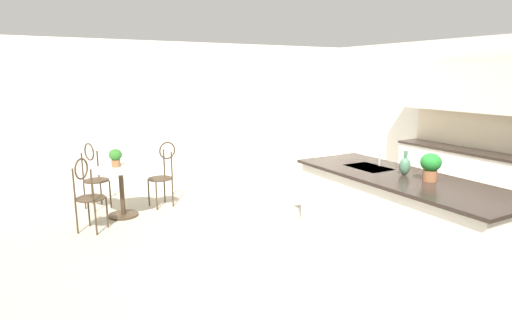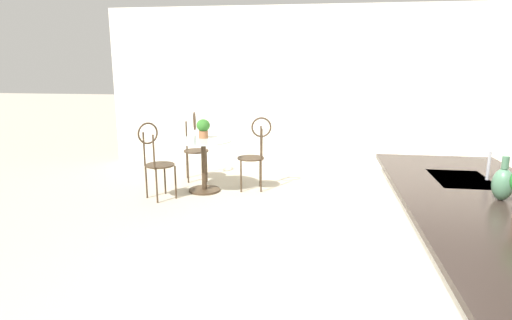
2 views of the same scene
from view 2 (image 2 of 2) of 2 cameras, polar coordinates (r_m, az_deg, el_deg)
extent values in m
plane|color=#B2A893|center=(3.57, 11.66, -17.42)|extent=(40.00, 40.00, 0.00)
cube|color=silver|center=(7.36, 10.46, 9.30)|extent=(0.12, 7.80, 2.70)
cube|color=white|center=(3.27, 27.72, -12.95)|extent=(2.70, 0.96, 0.88)
cube|color=#2D231E|center=(3.11, 28.61, -5.25)|extent=(2.80, 1.06, 0.04)
cube|color=#B2B5BA|center=(3.61, 25.72, -2.52)|extent=(0.56, 0.40, 0.03)
cylinder|color=#3D2D1E|center=(6.13, -6.87, -4.00)|extent=(0.44, 0.44, 0.03)
cylinder|color=#3D2D1E|center=(6.03, -6.97, -0.70)|extent=(0.07, 0.07, 0.69)
cylinder|color=#B2C6C1|center=(5.96, -7.06, 2.62)|extent=(0.80, 0.80, 0.01)
cylinder|color=#3D2D1E|center=(5.98, -2.02, -2.24)|extent=(0.03, 0.03, 0.45)
cylinder|color=#3D2D1E|center=(6.25, -2.01, -1.57)|extent=(0.03, 0.03, 0.45)
cylinder|color=#3D2D1E|center=(5.98, 0.67, -2.21)|extent=(0.03, 0.03, 0.45)
cylinder|color=#3D2D1E|center=(6.25, 0.56, -1.55)|extent=(0.03, 0.03, 0.45)
cylinder|color=#3D2D1E|center=(6.06, -0.71, 0.27)|extent=(0.44, 0.44, 0.02)
cylinder|color=#3D2D1E|center=(5.89, 0.77, 2.04)|extent=(0.03, 0.03, 0.45)
cylinder|color=#3D2D1E|center=(6.15, 0.66, 2.50)|extent=(0.03, 0.03, 0.45)
torus|color=#3D2D1E|center=(5.98, 0.72, 4.39)|extent=(0.07, 0.28, 0.28)
cylinder|color=#3D2D1E|center=(6.54, -6.61, -0.99)|extent=(0.03, 0.03, 0.45)
cylinder|color=#3D2D1E|center=(6.52, -9.06, -1.11)|extent=(0.03, 0.03, 0.45)
cylinder|color=#3D2D1E|center=(6.81, -6.85, -0.44)|extent=(0.03, 0.03, 0.45)
cylinder|color=#3D2D1E|center=(6.79, -9.20, -0.55)|extent=(0.03, 0.03, 0.45)
cylinder|color=#3D2D1E|center=(6.61, -7.99, 1.21)|extent=(0.49, 0.49, 0.02)
cylinder|color=#3D2D1E|center=(6.73, -7.04, 3.31)|extent=(0.03, 0.03, 0.45)
cylinder|color=#3D2D1E|center=(6.71, -9.26, 3.21)|extent=(0.03, 0.03, 0.45)
torus|color=#3D2D1E|center=(6.69, -8.21, 5.16)|extent=(0.27, 0.12, 0.28)
cylinder|color=#3D2D1E|center=(6.03, -12.06, -2.39)|extent=(0.03, 0.03, 0.45)
cylinder|color=#3D2D1E|center=(5.80, -10.68, -2.94)|extent=(0.03, 0.03, 0.45)
cylinder|color=#3D2D1E|center=(5.90, -14.42, -2.84)|extent=(0.03, 0.03, 0.45)
cylinder|color=#3D2D1E|center=(5.67, -13.11, -3.43)|extent=(0.03, 0.03, 0.45)
cylinder|color=#3D2D1E|center=(5.79, -12.68, -0.65)|extent=(0.54, 0.54, 0.02)
cylinder|color=#3D2D1E|center=(5.79, -14.71, 1.41)|extent=(0.03, 0.03, 0.45)
cylinder|color=#3D2D1E|center=(5.56, -13.48, 1.03)|extent=(0.03, 0.03, 0.45)
torus|color=#3D2D1E|center=(5.64, -14.23, 3.46)|extent=(0.23, 0.20, 0.28)
cylinder|color=#B2B5BA|center=(3.64, 28.61, -0.67)|extent=(0.02, 0.02, 0.22)
cylinder|color=#9E603D|center=(6.09, -7.02, 3.41)|extent=(0.13, 0.13, 0.10)
ellipsoid|color=#317027|center=(6.07, -7.06, 4.61)|extent=(0.19, 0.19, 0.17)
ellipsoid|color=#4C7A5B|center=(3.16, 30.04, -2.83)|extent=(0.13, 0.13, 0.21)
cylinder|color=#4C7A5B|center=(3.12, 30.33, -0.29)|extent=(0.04, 0.04, 0.08)
camera|label=1|loc=(2.79, -93.79, 5.84)|focal=29.08mm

